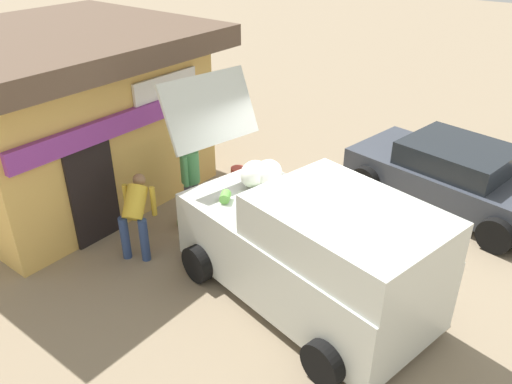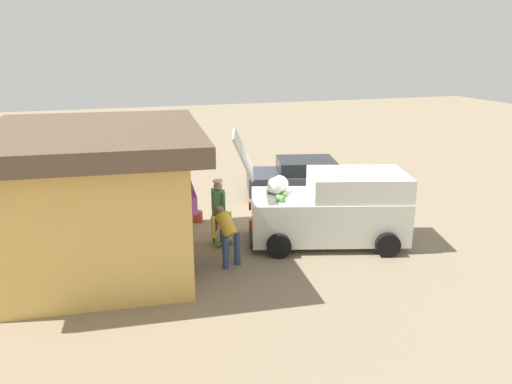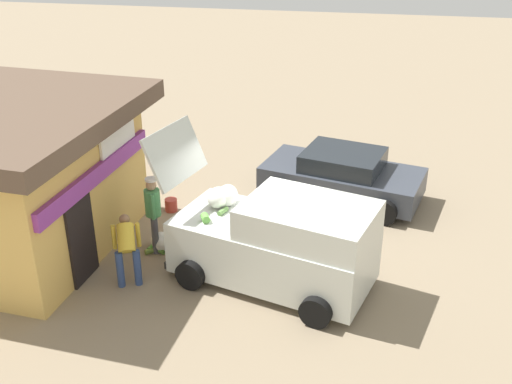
{
  "view_description": "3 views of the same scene",
  "coord_description": "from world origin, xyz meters",
  "px_view_note": "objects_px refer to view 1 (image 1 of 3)",
  "views": [
    {
      "loc": [
        -6.88,
        -3.23,
        5.22
      ],
      "look_at": [
        -0.58,
        0.87,
        1.04
      ],
      "focal_mm": 36.04,
      "sensor_mm": 36.0,
      "label": 1
    },
    {
      "loc": [
        -12.33,
        4.98,
        5.0
      ],
      "look_at": [
        0.51,
        0.91,
        0.97
      ],
      "focal_mm": 34.56,
      "sensor_mm": 36.0,
      "label": 2
    },
    {
      "loc": [
        -11.77,
        -2.08,
        7.16
      ],
      "look_at": [
        0.59,
        0.24,
        1.01
      ],
      "focal_mm": 43.3,
      "sensor_mm": 36.0,
      "label": 3
    }
  ],
  "objects_px": {
    "storefront_bar": "(60,113)",
    "parked_sedan": "(454,176)",
    "delivery_van": "(311,248)",
    "paint_bucket": "(238,174)",
    "customer_bending": "(136,211)",
    "vendor_standing": "(190,174)",
    "unloaded_banana_pile": "(198,215)"
  },
  "relations": [
    {
      "from": "storefront_bar",
      "to": "paint_bucket",
      "type": "bearing_deg",
      "value": -51.13
    },
    {
      "from": "storefront_bar",
      "to": "vendor_standing",
      "type": "height_order",
      "value": "storefront_bar"
    },
    {
      "from": "storefront_bar",
      "to": "unloaded_banana_pile",
      "type": "xyz_separation_m",
      "value": [
        0.37,
        -3.04,
        -1.52
      ]
    },
    {
      "from": "paint_bucket",
      "to": "unloaded_banana_pile",
      "type": "bearing_deg",
      "value": -169.24
    },
    {
      "from": "storefront_bar",
      "to": "paint_bucket",
      "type": "xyz_separation_m",
      "value": [
        2.18,
        -2.7,
        -1.54
      ]
    },
    {
      "from": "vendor_standing",
      "to": "customer_bending",
      "type": "relative_size",
      "value": 1.25
    },
    {
      "from": "storefront_bar",
      "to": "parked_sedan",
      "type": "distance_m",
      "value": 7.83
    },
    {
      "from": "vendor_standing",
      "to": "unloaded_banana_pile",
      "type": "bearing_deg",
      "value": -95.15
    },
    {
      "from": "delivery_van",
      "to": "paint_bucket",
      "type": "xyz_separation_m",
      "value": [
        2.58,
        3.08,
        -0.78
      ]
    },
    {
      "from": "parked_sedan",
      "to": "unloaded_banana_pile",
      "type": "distance_m",
      "value": 5.06
    },
    {
      "from": "unloaded_banana_pile",
      "to": "paint_bucket",
      "type": "distance_m",
      "value": 1.84
    },
    {
      "from": "storefront_bar",
      "to": "customer_bending",
      "type": "height_order",
      "value": "storefront_bar"
    },
    {
      "from": "vendor_standing",
      "to": "storefront_bar",
      "type": "bearing_deg",
      "value": 97.37
    },
    {
      "from": "storefront_bar",
      "to": "delivery_van",
      "type": "bearing_deg",
      "value": -93.95
    },
    {
      "from": "delivery_van",
      "to": "paint_bucket",
      "type": "height_order",
      "value": "delivery_van"
    },
    {
      "from": "parked_sedan",
      "to": "customer_bending",
      "type": "distance_m",
      "value": 6.13
    },
    {
      "from": "delivery_van",
      "to": "parked_sedan",
      "type": "relative_size",
      "value": 1.09
    },
    {
      "from": "parked_sedan",
      "to": "paint_bucket",
      "type": "relative_size",
      "value": 13.75
    },
    {
      "from": "storefront_bar",
      "to": "unloaded_banana_pile",
      "type": "bearing_deg",
      "value": -83.14
    },
    {
      "from": "delivery_van",
      "to": "paint_bucket",
      "type": "relative_size",
      "value": 15.03
    },
    {
      "from": "storefront_bar",
      "to": "vendor_standing",
      "type": "relative_size",
      "value": 3.4
    },
    {
      "from": "storefront_bar",
      "to": "vendor_standing",
      "type": "bearing_deg",
      "value": -82.63
    },
    {
      "from": "delivery_van",
      "to": "customer_bending",
      "type": "bearing_deg",
      "value": 99.95
    },
    {
      "from": "storefront_bar",
      "to": "customer_bending",
      "type": "distance_m",
      "value": 3.08
    },
    {
      "from": "delivery_van",
      "to": "unloaded_banana_pile",
      "type": "height_order",
      "value": "delivery_van"
    },
    {
      "from": "delivery_van",
      "to": "vendor_standing",
      "type": "relative_size",
      "value": 2.75
    },
    {
      "from": "storefront_bar",
      "to": "parked_sedan",
      "type": "relative_size",
      "value": 1.35
    },
    {
      "from": "storefront_bar",
      "to": "delivery_van",
      "type": "xyz_separation_m",
      "value": [
        -0.4,
        -5.79,
        -0.76
      ]
    },
    {
      "from": "storefront_bar",
      "to": "customer_bending",
      "type": "relative_size",
      "value": 4.23
    },
    {
      "from": "parked_sedan",
      "to": "delivery_van",
      "type": "bearing_deg",
      "value": 166.24
    },
    {
      "from": "customer_bending",
      "to": "paint_bucket",
      "type": "height_order",
      "value": "customer_bending"
    },
    {
      "from": "vendor_standing",
      "to": "customer_bending",
      "type": "height_order",
      "value": "vendor_standing"
    }
  ]
}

